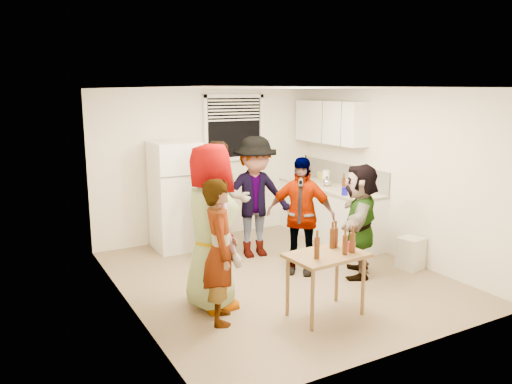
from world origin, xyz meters
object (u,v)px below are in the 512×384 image
guest_grey (212,306)px  guest_black (299,272)px  refrigerator (176,196)px  kettle (327,186)px  beer_bottle_table (345,254)px  red_cup (351,252)px  guest_orange (357,274)px  guest_back_left (222,261)px  blue_cup (344,195)px  serving_table (325,315)px  beer_bottle_counter (343,192)px  guest_back_right (255,255)px  guest_stripe (221,320)px  wine_bottle (305,179)px  trash_bin (411,251)px

guest_grey → guest_black: size_ratio=1.18×
refrigerator → kettle: bearing=-16.5°
beer_bottle_table → red_cup: beer_bottle_table is taller
guest_black → guest_orange: bearing=8.7°
guest_grey → guest_back_left: (0.76, 1.36, 0.00)m
blue_cup → guest_black: bearing=-159.2°
kettle → guest_back_left: kettle is taller
refrigerator → beer_bottle_table: 3.33m
serving_table → red_cup: size_ratio=7.47×
refrigerator → guest_back_left: bearing=-70.1°
refrigerator → guest_black: (1.11, -1.86, -0.85)m
beer_bottle_counter → guest_orange: (-0.60, -1.11, -0.90)m
guest_back_right → guest_stripe: bearing=-120.5°
wine_bottle → red_cup: (-1.63, -3.27, -0.18)m
guest_orange → guest_back_right: bearing=-107.9°
beer_bottle_table → guest_black: (0.35, 1.38, -0.72)m
refrigerator → guest_grey: size_ratio=0.89×
refrigerator → beer_bottle_counter: bearing=-27.4°
guest_back_left → guest_black: (0.76, -0.91, 0.00)m
guest_back_right → red_cup: bearing=-82.8°
beer_bottle_counter → guest_black: size_ratio=0.14×
guest_black → kettle: bearing=86.3°
beer_bottle_table → guest_back_right: beer_bottle_table is taller
trash_bin → guest_stripe: trash_bin is taller
serving_table → guest_stripe: size_ratio=0.54×
refrigerator → red_cup: bearing=-74.8°
guest_grey → guest_back_right: guest_back_right is taller
kettle → blue_cup: size_ratio=1.70×
blue_cup → guest_grey: blue_cup is taller
refrigerator → serving_table: bearing=-79.2°
red_cup → kettle: bearing=58.6°
guest_grey → guest_back_left: 1.56m
wine_bottle → guest_stripe: wine_bottle is taller
refrigerator → beer_bottle_counter: (2.35, -1.22, 0.05)m
beer_bottle_counter → guest_back_right: (-1.44, 0.28, -0.90)m
guest_stripe → red_cup: bearing=-89.9°
trash_bin → beer_bottle_table: size_ratio=2.06×
serving_table → guest_stripe: (-1.07, 0.44, 0.00)m
kettle → trash_bin: size_ratio=0.49×
trash_bin → guest_back_right: trash_bin is taller
beer_bottle_table → guest_black: bearing=75.8°
serving_table → guest_orange: 1.40m
guest_black → serving_table: bearing=-67.0°
blue_cup → red_cup: 2.21m
blue_cup → guest_stripe: 3.08m
guest_stripe → guest_back_right: (1.38, 1.74, 0.00)m
guest_grey → guest_back_left: guest_back_left is taller
guest_back_left → guest_orange: size_ratio=1.16×
serving_table → guest_back_left: size_ratio=0.48×
beer_bottle_counter → guest_back_right: size_ratio=0.12×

